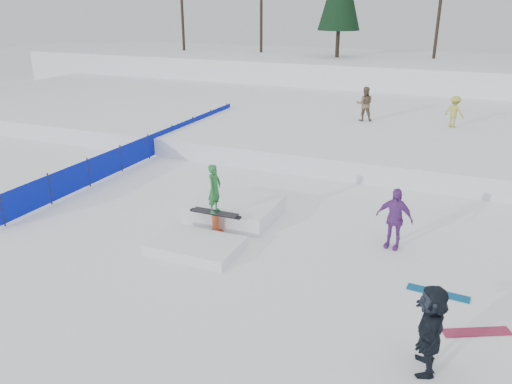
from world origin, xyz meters
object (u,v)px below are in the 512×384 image
at_px(safety_fence, 149,147).
at_px(spectator_dark, 430,329).
at_px(walker_olive, 365,104).
at_px(walker_ygreen, 454,112).
at_px(spectator_purple, 394,218).
at_px(jib_rail_feature, 225,217).

height_order(safety_fence, spectator_dark, spectator_dark).
bearing_deg(safety_fence, walker_olive, 44.54).
distance_m(safety_fence, walker_ygreen, 14.25).
height_order(spectator_purple, spectator_dark, spectator_dark).
bearing_deg(safety_fence, jib_rail_feature, -39.06).
xyz_separation_m(walker_olive, spectator_purple, (3.32, -11.97, -0.78)).
xyz_separation_m(walker_ygreen, spectator_purple, (-0.86, -12.25, -0.67)).
distance_m(walker_olive, jib_rail_feature, 12.69).
distance_m(safety_fence, spectator_purple, 11.86).
relative_size(spectator_dark, jib_rail_feature, 0.40).
bearing_deg(walker_ygreen, walker_olive, 30.87).
bearing_deg(jib_rail_feature, spectator_purple, 6.54).
relative_size(safety_fence, walker_ygreen, 10.82).
bearing_deg(spectator_dark, walker_olive, -169.84).
xyz_separation_m(spectator_dark, jib_rail_feature, (-6.22, 4.21, -0.57)).
bearing_deg(spectator_purple, walker_olive, 115.44).
bearing_deg(walker_ygreen, jib_rail_feature, 92.85).
bearing_deg(jib_rail_feature, safety_fence, 140.94).
distance_m(walker_olive, spectator_purple, 12.44).
relative_size(safety_fence, jib_rail_feature, 3.64).
relative_size(walker_olive, jib_rail_feature, 0.39).
height_order(walker_ygreen, spectator_dark, walker_ygreen).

